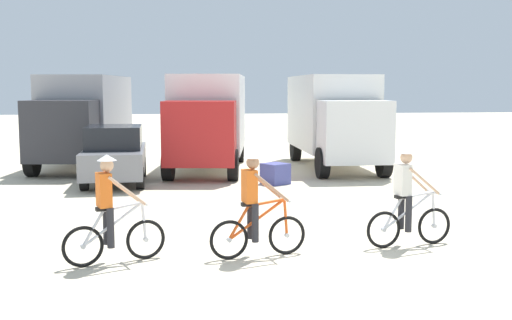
{
  "coord_description": "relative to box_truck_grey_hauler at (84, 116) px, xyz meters",
  "views": [
    {
      "loc": [
        -2.1,
        -11.02,
        2.89
      ],
      "look_at": [
        -0.17,
        4.37,
        1.1
      ],
      "focal_mm": 43.79,
      "sensor_mm": 36.0,
      "label": 1
    }
  ],
  "objects": [
    {
      "name": "ground_plane",
      "position": [
        5.56,
        -12.69,
        -1.87
      ],
      "size": [
        120.0,
        120.0,
        0.0
      ],
      "primitive_type": "plane",
      "color": "beige"
    },
    {
      "name": "sedan_parked",
      "position": [
        1.55,
        -4.46,
        -0.99
      ],
      "size": [
        1.88,
        4.25,
        1.76
      ],
      "color": "slate",
      "rests_on": "ground"
    },
    {
      "name": "cyclist_cowboy_hat",
      "position": [
        4.75,
        -13.34,
        -1.03
      ],
      "size": [
        1.71,
        0.56,
        1.82
      ],
      "color": "black",
      "rests_on": "ground"
    },
    {
      "name": "box_truck_avon_van",
      "position": [
        4.53,
        -1.54,
        0.0
      ],
      "size": [
        3.25,
        7.0,
        3.35
      ],
      "color": "white",
      "rests_on": "ground"
    },
    {
      "name": "supply_crate",
      "position": [
        6.37,
        -5.22,
        -1.56
      ],
      "size": [
        0.94,
        0.94,
        0.63
      ],
      "primitive_type": "cube",
      "rotation": [
        0.0,
        0.0,
        2.14
      ],
      "color": "#4C5199",
      "rests_on": "ground"
    },
    {
      "name": "box_truck_white_box",
      "position": [
        9.12,
        -1.51,
        0.0
      ],
      "size": [
        2.47,
        6.78,
        3.35
      ],
      "color": "white",
      "rests_on": "ground"
    },
    {
      "name": "box_truck_grey_hauler",
      "position": [
        0.0,
        0.0,
        0.0
      ],
      "size": [
        3.08,
        6.96,
        3.35
      ],
      "color": "#9E9EA3",
      "rests_on": "ground"
    },
    {
      "name": "cyclist_orange_shirt",
      "position": [
        2.35,
        -13.42,
        -1.03
      ],
      "size": [
        1.64,
        0.74,
        1.82
      ],
      "color": "black",
      "rests_on": "ground"
    },
    {
      "name": "cyclist_near_camera",
      "position": [
        7.59,
        -12.94,
        -1.03
      ],
      "size": [
        1.71,
        0.55,
        1.82
      ],
      "color": "black",
      "rests_on": "ground"
    }
  ]
}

